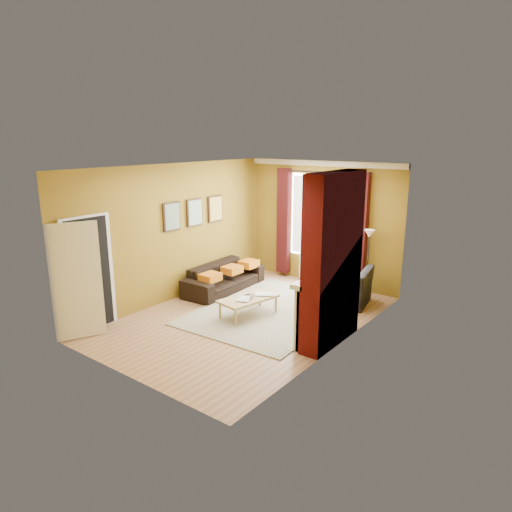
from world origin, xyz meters
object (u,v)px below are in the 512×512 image
(sofa, at_px, (224,277))
(wicker_stool, at_px, (343,284))
(armchair, at_px, (340,285))
(coffee_table, at_px, (248,299))
(floor_lamp, at_px, (369,245))

(sofa, xyz_separation_m, wicker_stool, (2.17, 1.46, -0.10))
(armchair, distance_m, coffee_table, 1.98)
(armchair, distance_m, floor_lamp, 1.05)
(sofa, bearing_deg, coffee_table, -125.18)
(armchair, height_order, coffee_table, armchair)
(coffee_table, relative_size, wicker_stool, 2.92)
(coffee_table, bearing_deg, armchair, 68.68)
(armchair, xyz_separation_m, floor_lamp, (0.30, 0.64, 0.78))
(wicker_stool, bearing_deg, sofa, -146.20)
(sofa, bearing_deg, armchair, -74.41)
(coffee_table, bearing_deg, floor_lamp, 70.42)
(armchair, relative_size, wicker_stool, 2.82)
(sofa, xyz_separation_m, floor_lamp, (2.72, 1.44, 0.86))
(armchair, bearing_deg, wicker_stool, -80.89)
(wicker_stool, bearing_deg, floor_lamp, -2.08)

